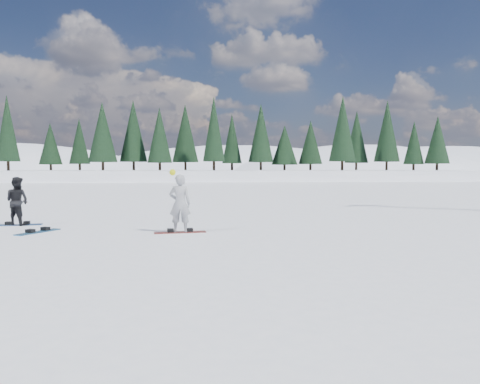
% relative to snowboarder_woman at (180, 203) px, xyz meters
% --- Properties ---
extents(ground, '(420.00, 420.00, 0.00)m').
position_rel_snowboarder_woman_xyz_m(ground, '(-1.55, -0.22, -0.87)').
color(ground, white).
rests_on(ground, ground).
extents(alpine_backdrop, '(412.50, 227.00, 53.20)m').
position_rel_snowboarder_woman_xyz_m(alpine_backdrop, '(-13.28, 188.95, -14.84)').
color(alpine_backdrop, white).
rests_on(alpine_backdrop, ground).
extents(snowboarder_woman, '(0.64, 0.44, 1.86)m').
position_rel_snowboarder_woman_xyz_m(snowboarder_woman, '(0.00, 0.00, 0.00)').
color(snowboarder_woman, '#A4A4A9').
rests_on(snowboarder_woman, ground).
extents(snowboarder_man, '(0.95, 0.85, 1.60)m').
position_rel_snowboarder_woman_xyz_m(snowboarder_man, '(-5.40, 2.28, -0.07)').
color(snowboarder_man, black).
rests_on(snowboarder_man, ground).
extents(snowboard_woman, '(1.52, 0.48, 0.03)m').
position_rel_snowboarder_woman_xyz_m(snowboard_woman, '(0.00, 0.00, -0.85)').
color(snowboard_woman, maroon).
rests_on(snowboard_woman, ground).
extents(snowboard_man, '(1.52, 0.50, 0.03)m').
position_rel_snowboarder_woman_xyz_m(snowboard_man, '(-5.40, 2.28, -0.85)').
color(snowboard_man, '#1A4B8F').
rests_on(snowboard_man, ground).
extents(snowboard_loose_a, '(0.96, 1.45, 0.03)m').
position_rel_snowboarder_woman_xyz_m(snowboard_loose_a, '(-4.15, 0.46, -0.85)').
color(snowboard_loose_a, '#195C8C').
rests_on(snowboard_loose_a, ground).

